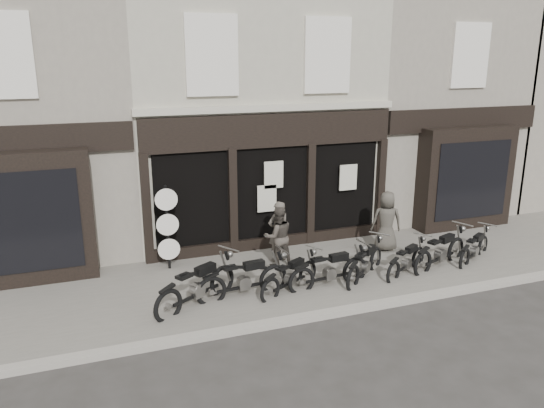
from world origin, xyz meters
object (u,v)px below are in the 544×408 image
object	(u,v)px
motorcycle_3	(330,273)
advert_sign_post	(168,231)
man_centre	(278,237)
motorcycle_4	(365,266)
man_left	(278,231)
motorcycle_0	(197,289)
motorcycle_6	(440,254)
man_right	(386,221)
motorcycle_1	(244,282)
motorcycle_2	(290,279)
motorcycle_7	(474,250)
motorcycle_5	(407,263)

from	to	relation	value
motorcycle_3	advert_sign_post	size ratio (longest dim) A/B	0.94
man_centre	advert_sign_post	xyz separation A→B (m)	(-2.69, 0.75, 0.22)
motorcycle_4	man_left	xyz separation A→B (m)	(-1.64, 1.73, 0.54)
motorcycle_0	motorcycle_6	xyz separation A→B (m)	(6.41, 0.01, -0.02)
man_left	man_right	distance (m)	3.11
motorcycle_1	motorcycle_2	distance (m)	1.10
motorcycle_7	advert_sign_post	xyz separation A→B (m)	(-7.79, 2.14, 0.76)
motorcycle_7	man_left	size ratio (longest dim) A/B	1.07
motorcycle_0	motorcycle_1	bearing A→B (deg)	-27.89
motorcycle_4	motorcycle_6	size ratio (longest dim) A/B	0.83
motorcycle_4	man_centre	bearing A→B (deg)	103.39
motorcycle_6	man_centre	bearing A→B (deg)	139.16
motorcycle_5	motorcycle_7	bearing A→B (deg)	-25.85
man_centre	motorcycle_3	bearing A→B (deg)	117.68
motorcycle_7	man_right	xyz separation A→B (m)	(-1.87, 1.42, 0.60)
motorcycle_7	motorcycle_6	bearing A→B (deg)	152.89
motorcycle_6	man_left	distance (m)	4.26
motorcycle_1	man_right	distance (m)	4.82
advert_sign_post	man_centre	bearing A→B (deg)	-12.67
motorcycle_2	motorcycle_7	size ratio (longest dim) A/B	1.04
motorcycle_3	man_left	bearing A→B (deg)	101.63
motorcycle_7	man_right	distance (m)	2.43
motorcycle_7	motorcycle_5	bearing A→B (deg)	153.73
motorcycle_1	motorcycle_2	size ratio (longest dim) A/B	1.24
man_left	motorcycle_1	bearing A→B (deg)	41.13
motorcycle_0	motorcycle_4	size ratio (longest dim) A/B	1.20
man_right	man_left	bearing A→B (deg)	14.94
motorcycle_0	man_left	bearing A→B (deg)	3.06
motorcycle_7	man_right	world-z (taller)	man_right
man_right	motorcycle_4	bearing A→B (deg)	64.79
motorcycle_3	man_centre	xyz separation A→B (m)	(-0.73, 1.55, 0.49)
motorcycle_0	motorcycle_7	distance (m)	7.54
motorcycle_3	man_right	bearing A→B (deg)	25.98
motorcycle_1	motorcycle_4	world-z (taller)	motorcycle_1
motorcycle_3	motorcycle_7	size ratio (longest dim) A/B	1.25
motorcycle_3	man_right	size ratio (longest dim) A/B	1.29
motorcycle_5	man_centre	distance (m)	3.31
motorcycle_3	advert_sign_post	world-z (taller)	advert_sign_post
motorcycle_1	motorcycle_4	bearing A→B (deg)	-7.02
motorcycle_1	advert_sign_post	distance (m)	2.62
motorcycle_0	man_right	size ratio (longest dim) A/B	1.25
motorcycle_3	motorcycle_6	size ratio (longest dim) A/B	1.02
motorcycle_4	man_right	bearing A→B (deg)	6.51
motorcycle_5	advert_sign_post	world-z (taller)	advert_sign_post
motorcycle_0	advert_sign_post	world-z (taller)	advert_sign_post
motorcycle_4	motorcycle_5	world-z (taller)	motorcycle_4
motorcycle_2	man_left	distance (m)	1.91
motorcycle_0	motorcycle_1	xyz separation A→B (m)	(1.10, 0.07, -0.02)
motorcycle_4	motorcycle_1	bearing A→B (deg)	141.50
motorcycle_0	advert_sign_post	distance (m)	2.32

